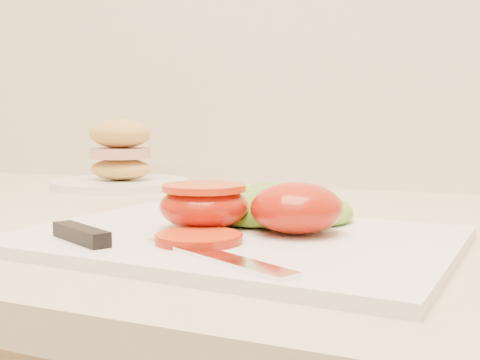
% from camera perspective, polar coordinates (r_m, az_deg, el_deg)
% --- Properties ---
extents(cutting_board, '(0.37, 0.28, 0.01)m').
position_cam_1_polar(cutting_board, '(0.52, -0.45, -5.63)').
color(cutting_board, silver).
rests_on(cutting_board, counter).
extents(tomato_half_dome, '(0.08, 0.08, 0.04)m').
position_cam_1_polar(tomato_half_dome, '(0.52, 5.39, -2.65)').
color(tomato_half_dome, '#B12710').
rests_on(tomato_half_dome, cutting_board).
extents(tomato_half_cut, '(0.08, 0.08, 0.04)m').
position_cam_1_polar(tomato_half_cut, '(0.53, -3.41, -2.32)').
color(tomato_half_cut, '#B12710').
rests_on(tomato_half_cut, cutting_board).
extents(tomato_slice_0, '(0.07, 0.07, 0.01)m').
position_cam_1_polar(tomato_slice_0, '(0.48, -3.93, -5.51)').
color(tomato_slice_0, '#E74309').
rests_on(tomato_slice_0, cutting_board).
extents(lettuce_leaf_0, '(0.19, 0.18, 0.03)m').
position_cam_1_polar(lettuce_leaf_0, '(0.59, 1.67, -2.33)').
color(lettuce_leaf_0, '#5DA32B').
rests_on(lettuce_leaf_0, cutting_board).
extents(lettuce_leaf_1, '(0.13, 0.13, 0.02)m').
position_cam_1_polar(lettuce_leaf_1, '(0.57, 5.94, -2.80)').
color(lettuce_leaf_1, '#5DA32B').
rests_on(lettuce_leaf_1, cutting_board).
extents(knife, '(0.23, 0.08, 0.01)m').
position_cam_1_polar(knife, '(0.47, -10.43, -5.80)').
color(knife, silver).
rests_on(knife, cutting_board).
extents(sandwich_plate, '(0.22, 0.22, 0.11)m').
position_cam_1_polar(sandwich_plate, '(0.96, -11.24, 1.54)').
color(sandwich_plate, white).
rests_on(sandwich_plate, counter).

